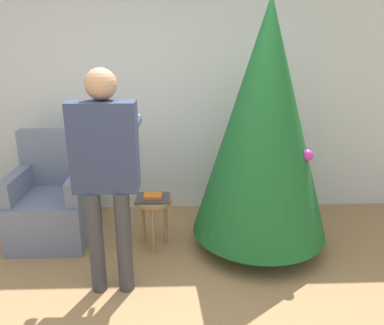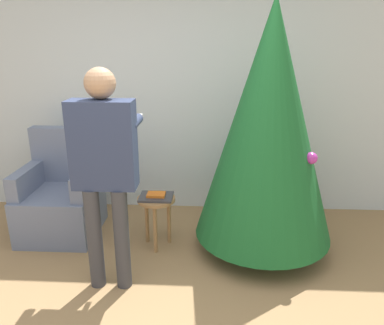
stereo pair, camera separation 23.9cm
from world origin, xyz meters
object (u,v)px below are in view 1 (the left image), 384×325
object	(u,v)px
armchair	(54,203)
side_stool	(153,208)
christmas_tree	(264,123)
person_standing	(106,163)

from	to	relation	value
armchair	side_stool	size ratio (longest dim) A/B	2.09
christmas_tree	armchair	distance (m)	2.20
armchair	christmas_tree	bearing A→B (deg)	-7.22
person_standing	side_stool	size ratio (longest dim) A/B	3.45
armchair	side_stool	xyz separation A→B (m)	(1.01, -0.25, 0.04)
side_stool	person_standing	bearing A→B (deg)	-116.65
christmas_tree	armchair	bearing A→B (deg)	172.78
christmas_tree	side_stool	bearing A→B (deg)	179.70
side_stool	armchair	bearing A→B (deg)	166.16
christmas_tree	person_standing	distance (m)	1.42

